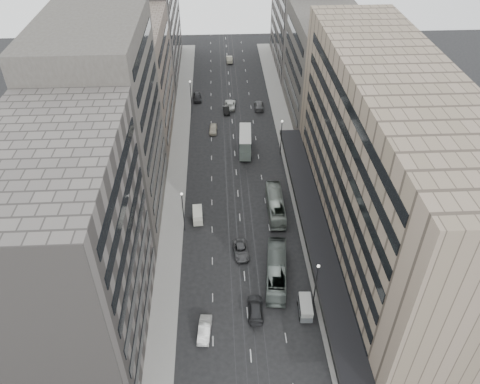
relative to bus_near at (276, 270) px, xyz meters
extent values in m
plane|color=black|center=(-4.85, -0.37, -1.71)|extent=(220.00, 220.00, 0.00)
cube|color=gray|center=(7.15, 37.13, -1.64)|extent=(4.00, 125.00, 0.15)
cube|color=gray|center=(-16.85, 37.13, -1.64)|extent=(4.00, 125.00, 0.15)
cube|color=gray|center=(16.65, 7.63, 13.29)|extent=(15.00, 60.00, 30.00)
cube|color=black|center=(7.15, 7.63, 2.29)|extent=(4.40, 60.00, 0.50)
cube|color=#433F3A|center=(16.65, 51.63, 10.29)|extent=(15.00, 28.00, 24.00)
cube|color=#635D59|center=(16.65, 81.63, 12.29)|extent=(15.00, 32.00, 28.00)
cube|color=#635D59|center=(-26.35, -8.37, 13.29)|extent=(15.00, 28.00, 30.00)
cube|color=#433F3A|center=(-26.35, 18.63, 15.29)|extent=(15.00, 26.00, 34.00)
cube|color=#73635A|center=(-26.35, 45.63, 10.79)|extent=(15.00, 28.00, 25.00)
cube|color=#635D59|center=(-26.35, 78.63, 12.29)|extent=(15.00, 38.00, 28.00)
cylinder|color=#262628|center=(4.85, -5.37, 2.29)|extent=(0.16, 0.16, 8.00)
sphere|color=silver|center=(4.85, -5.37, 6.39)|extent=(0.44, 0.44, 0.44)
cylinder|color=#262628|center=(4.85, 34.63, 2.29)|extent=(0.16, 0.16, 8.00)
sphere|color=silver|center=(4.85, 34.63, 6.39)|extent=(0.44, 0.44, 0.44)
cylinder|color=#262628|center=(-14.55, 11.63, 2.29)|extent=(0.16, 0.16, 8.00)
sphere|color=silver|center=(-14.55, 11.63, 6.39)|extent=(0.44, 0.44, 0.44)
cylinder|color=#262628|center=(-14.55, 54.63, 2.29)|extent=(0.16, 0.16, 8.00)
sphere|color=silver|center=(-14.55, 54.63, 6.39)|extent=(0.44, 0.44, 0.44)
imported|color=gray|center=(0.00, 0.00, 0.00)|extent=(4.40, 12.57, 3.43)
imported|color=#95A198|center=(1.68, 15.92, -0.11)|extent=(2.89, 11.54, 3.20)
cube|color=slate|center=(-2.58, 36.06, -0.12)|extent=(2.95, 8.85, 2.23)
cube|color=slate|center=(-2.58, 36.06, 1.97)|extent=(2.88, 8.50, 1.94)
cube|color=silver|center=(-2.58, 36.06, 2.99)|extent=(2.95, 8.85, 0.12)
cylinder|color=black|center=(-3.98, 33.00, -1.23)|extent=(0.33, 0.98, 0.97)
cylinder|color=black|center=(-1.56, 32.86, -1.23)|extent=(0.33, 0.98, 0.97)
cylinder|color=black|center=(-3.60, 39.27, -1.23)|extent=(0.33, 0.98, 0.97)
cylinder|color=black|center=(-1.18, 39.12, -1.23)|extent=(0.33, 0.98, 0.97)
cube|color=#5A5F62|center=(3.42, -6.81, -0.87)|extent=(1.95, 4.20, 1.07)
cube|color=#A5A6A1|center=(3.42, -6.81, 0.08)|extent=(1.91, 4.11, 0.84)
cylinder|color=black|center=(2.49, -8.11, -1.41)|extent=(0.21, 0.62, 0.61)
cylinder|color=black|center=(4.21, -8.21, -1.41)|extent=(0.21, 0.62, 0.61)
cylinder|color=black|center=(2.64, -5.40, -1.41)|extent=(0.21, 0.62, 0.61)
cylinder|color=black|center=(4.36, -5.50, -1.41)|extent=(0.21, 0.62, 0.61)
cube|color=#B4B2A3|center=(-12.33, 14.14, -0.85)|extent=(1.84, 3.76, 1.14)
cube|color=beige|center=(-12.33, 14.14, 0.16)|extent=(1.81, 3.69, 0.89)
cylinder|color=black|center=(-13.10, 12.89, -1.42)|extent=(0.20, 0.60, 0.59)
cylinder|color=black|center=(-11.44, 12.97, -1.42)|extent=(0.20, 0.60, 0.59)
cylinder|color=black|center=(-13.22, 15.32, -1.42)|extent=(0.20, 0.60, 0.59)
cylinder|color=black|center=(-11.57, 15.40, -1.42)|extent=(0.20, 0.60, 0.59)
imported|color=silver|center=(-10.97, -9.51, -0.94)|extent=(2.11, 4.84, 1.55)
imported|color=#535355|center=(-5.14, 5.55, -1.01)|extent=(2.74, 5.23, 1.41)
imported|color=#27272A|center=(-3.69, -6.33, -0.92)|extent=(2.46, 5.57, 1.59)
imported|color=beige|center=(-9.38, 44.88, -0.96)|extent=(2.05, 4.52, 1.51)
imported|color=black|center=(-6.13, 54.08, -1.03)|extent=(1.69, 4.21, 1.36)
imported|color=white|center=(-5.09, 56.72, -0.92)|extent=(3.06, 5.88, 1.58)
imported|color=#545557|center=(2.06, 55.82, -0.93)|extent=(2.40, 5.51, 1.58)
imported|color=black|center=(-13.35, 61.16, -0.87)|extent=(2.39, 5.12, 1.70)
imported|color=#A9A48C|center=(-4.25, 85.79, -0.89)|extent=(1.81, 5.02, 1.65)
camera|label=1|loc=(-8.15, -48.76, 53.47)|focal=35.00mm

